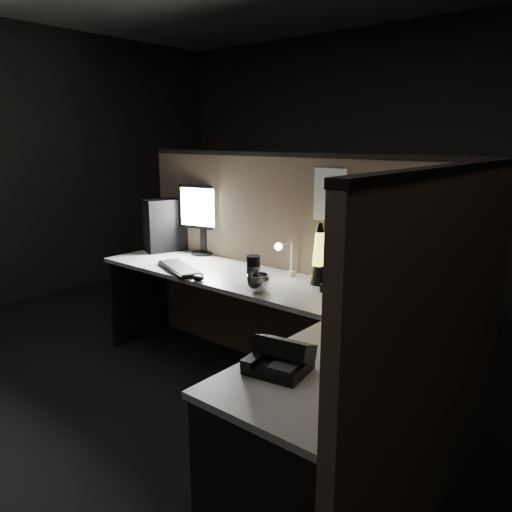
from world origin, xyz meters
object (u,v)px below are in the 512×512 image
Objects in this scene: desk_phone at (280,358)px; lava_lamp at (319,259)px; pc_tower at (170,225)px; keyboard at (179,268)px; monitor at (203,213)px.

lava_lamp is at bearing 106.16° from desk_phone.
pc_tower reaches higher than keyboard.
lava_lamp is 1.23m from desk_phone.
monitor is 0.60m from keyboard.
pc_tower is 0.34m from monitor.
monitor is at bearing 138.14° from keyboard.
pc_tower is at bearing 166.18° from keyboard.
monitor is at bearing 134.30° from desk_phone.
keyboard is at bearing -76.69° from monitor.
lava_lamp reaches higher than desk_phone.
lava_lamp is (1.47, -0.05, -0.05)m from pc_tower.
monitor is at bearing 32.22° from pc_tower.
keyboard is at bearing 142.55° from desk_phone.
desk_phone is at bearing -64.23° from lava_lamp.
pc_tower is at bearing -179.73° from monitor.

